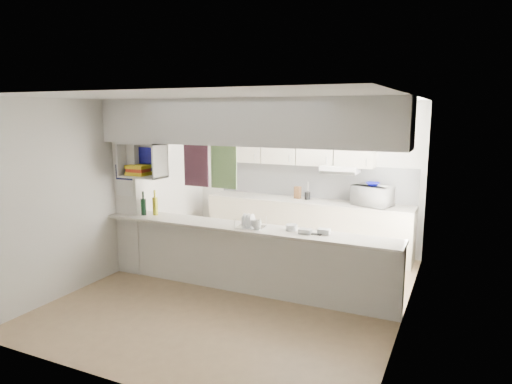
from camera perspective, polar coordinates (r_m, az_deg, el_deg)
The scene contains 16 objects.
floor at distance 6.41m, azimuth -1.64°, elevation -12.28°, with size 4.80×4.80×0.00m, color #9B7C5A.
ceiling at distance 5.93m, azimuth -1.76°, elevation 11.65°, with size 4.80×4.80×0.00m, color white.
wall_back at distance 8.22m, azimuth 5.80°, elevation 2.06°, with size 4.20×4.20×0.00m, color silver.
wall_left at distance 7.21m, azimuth -16.80°, elevation 0.56°, with size 4.80×4.80×0.00m, color silver.
wall_right at distance 5.45m, azimuth 18.49°, elevation -2.47°, with size 4.80×4.80×0.00m, color silver.
servery_partition at distance 6.06m, azimuth -3.18°, elevation 2.69°, with size 4.20×0.50×2.60m.
cubby_shelf at distance 6.77m, azimuth -13.94°, elevation 3.62°, with size 0.65×0.35×0.50m.
kitchen_run at distance 8.01m, azimuth 6.21°, elevation -1.61°, with size 3.60×0.63×2.24m.
microwave at distance 7.64m, azimuth 14.38°, elevation -0.44°, with size 0.60×0.41×0.33m, color white.
bowl at distance 7.58m, azimuth 14.41°, elevation 0.96°, with size 0.22×0.22×0.05m, color #0B0B7A.
dish_rack at distance 6.01m, azimuth -0.69°, elevation -3.77°, with size 0.37×0.29×0.20m.
cup at distance 5.93m, azimuth 0.04°, elevation -4.04°, with size 0.14×0.14×0.11m, color white.
wine_bottles at distance 6.92m, azimuth -13.17°, elevation -1.70°, with size 0.23×0.16×0.37m.
plastic_tubs at distance 5.83m, azimuth 6.07°, elevation -4.71°, with size 0.58×0.23×0.08m.
utensil_jar at distance 7.98m, azimuth 6.44°, elevation -0.46°, with size 0.10×0.10×0.14m, color black.
knife_block at distance 8.06m, azimuth 5.22°, elevation -0.06°, with size 0.11×0.09×0.21m, color #56361D.
Camera 1 is at (2.66, -5.30, 2.43)m, focal length 32.00 mm.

